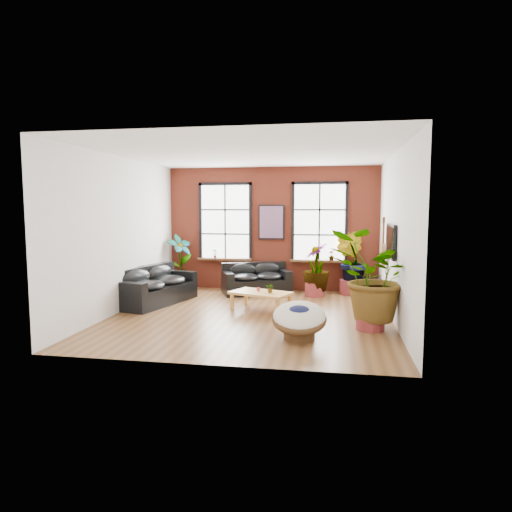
{
  "coord_description": "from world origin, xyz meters",
  "views": [
    {
      "loc": [
        1.76,
        -9.66,
        2.34
      ],
      "look_at": [
        0.0,
        0.6,
        1.25
      ],
      "focal_mm": 32.0,
      "sensor_mm": 36.0,
      "label": 1
    }
  ],
  "objects": [
    {
      "name": "room",
      "position": [
        0.0,
        0.15,
        1.75
      ],
      "size": [
        6.04,
        6.54,
        3.54
      ],
      "color": "brown",
      "rests_on": "ground"
    },
    {
      "name": "sofa_back",
      "position": [
        -0.34,
        2.61,
        0.38
      ],
      "size": [
        2.02,
        1.54,
        0.84
      ],
      "rotation": [
        0.0,
        0.0,
        0.41
      ],
      "color": "black",
      "rests_on": "ground"
    },
    {
      "name": "sofa_left",
      "position": [
        -2.6,
        0.86,
        0.41
      ],
      "size": [
        1.52,
        2.47,
        0.91
      ],
      "rotation": [
        0.0,
        0.0,
        1.31
      ],
      "color": "black",
      "rests_on": "ground"
    },
    {
      "name": "coffee_table",
      "position": [
        0.12,
        0.54,
        0.38
      ],
      "size": [
        1.52,
        1.19,
        0.52
      ],
      "rotation": [
        0.0,
        0.0,
        -0.37
      ],
      "color": "#D99F4E",
      "rests_on": "ground"
    },
    {
      "name": "papasan_chair",
      "position": [
        1.17,
        -1.67,
        0.38
      ],
      "size": [
        1.01,
        1.02,
        0.73
      ],
      "rotation": [
        0.0,
        0.0,
        0.03
      ],
      "color": "#54381E",
      "rests_on": "ground"
    },
    {
      "name": "poster",
      "position": [
        0.0,
        3.18,
        1.95
      ],
      "size": [
        0.74,
        0.06,
        0.98
      ],
      "color": "black",
      "rests_on": "room"
    },
    {
      "name": "tv_wall_unit",
      "position": [
        2.93,
        0.6,
        1.54
      ],
      "size": [
        0.13,
        1.86,
        1.2
      ],
      "color": "black",
      "rests_on": "room"
    },
    {
      "name": "media_box",
      "position": [
        2.79,
        2.52,
        0.26
      ],
      "size": [
        0.66,
        0.57,
        0.52
      ],
      "rotation": [
        0.0,
        0.0,
        0.07
      ],
      "color": "black",
      "rests_on": "ground"
    },
    {
      "name": "pot_back_left",
      "position": [
        -2.6,
        2.83,
        0.21
      ],
      "size": [
        0.7,
        0.7,
        0.42
      ],
      "rotation": [
        0.0,
        0.0,
        0.28
      ],
      "color": "maroon",
      "rests_on": "ground"
    },
    {
      "name": "pot_back_right",
      "position": [
        2.21,
        2.9,
        0.2
      ],
      "size": [
        0.59,
        0.59,
        0.4
      ],
      "rotation": [
        0.0,
        0.0,
        -0.07
      ],
      "color": "maroon",
      "rests_on": "ground"
    },
    {
      "name": "pot_right_wall",
      "position": [
        2.48,
        -0.77,
        0.2
      ],
      "size": [
        0.59,
        0.59,
        0.4
      ],
      "rotation": [
        0.0,
        0.0,
        -0.09
      ],
      "color": "maroon",
      "rests_on": "ground"
    },
    {
      "name": "pot_mid",
      "position": [
        1.27,
        2.46,
        0.19
      ],
      "size": [
        0.53,
        0.53,
        0.37
      ],
      "rotation": [
        0.0,
        0.0,
        0.04
      ],
      "color": "maroon",
      "rests_on": "ground"
    },
    {
      "name": "floor_plant_back_left",
      "position": [
        -2.59,
        2.8,
        0.88
      ],
      "size": [
        0.88,
        0.92,
        1.46
      ],
      "primitive_type": "imported",
      "rotation": [
        0.0,
        0.0,
        0.91
      ],
      "color": "#144E1C",
      "rests_on": "ground"
    },
    {
      "name": "floor_plant_back_right",
      "position": [
        2.22,
        2.92,
        0.93
      ],
      "size": [
        1.1,
        1.07,
        1.56
      ],
      "primitive_type": "imported",
      "rotation": [
        0.0,
        0.0,
        2.49
      ],
      "color": "#144E1C",
      "rests_on": "ground"
    },
    {
      "name": "floor_plant_right_wall",
      "position": [
        2.49,
        -0.75,
        1.04
      ],
      "size": [
        1.93,
        1.79,
        1.76
      ],
      "primitive_type": "imported",
      "rotation": [
        0.0,
        0.0,
        3.45
      ],
      "color": "#144E1C",
      "rests_on": "ground"
    },
    {
      "name": "floor_plant_mid",
      "position": [
        1.31,
        2.48,
        0.78
      ],
      "size": [
        0.89,
        0.89,
        1.29
      ],
      "primitive_type": "imported",
      "rotation": [
        0.0,
        0.0,
        4.98
      ],
      "color": "#144E1C",
      "rests_on": "ground"
    },
    {
      "name": "table_plant",
      "position": [
        0.35,
        0.46,
        0.54
      ],
      "size": [
        0.24,
        0.23,
        0.22
      ],
      "primitive_type": "imported",
      "rotation": [
        0.0,
        0.0,
        -0.32
      ],
      "color": "#144E1C",
      "rests_on": "coffee_table"
    },
    {
      "name": "sill_plant_left",
      "position": [
        -1.65,
        3.13,
        1.04
      ],
      "size": [
        0.17,
        0.17,
        0.27
      ],
      "primitive_type": "imported",
      "rotation": [
        0.0,
        0.0,
        0.79
      ],
      "color": "#144E1C",
      "rests_on": "room"
    },
    {
      "name": "sill_plant_right",
      "position": [
        1.7,
        3.13,
        1.04
      ],
      "size": [
        0.19,
        0.19,
        0.27
      ],
      "primitive_type": "imported",
      "rotation": [
        0.0,
        0.0,
        3.49
      ],
      "color": "#144E1C",
      "rests_on": "room"
    }
  ]
}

